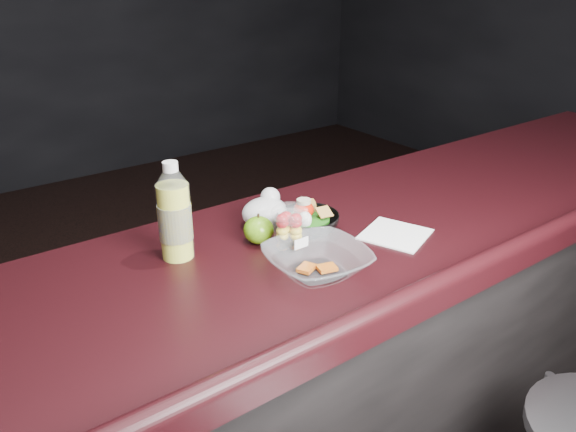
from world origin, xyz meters
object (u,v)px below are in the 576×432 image
(lemonade_bottle, at_px, (175,218))
(green_apple, at_px, (259,230))
(fruit_cup, at_px, (290,228))
(snack_bowl, at_px, (307,222))
(takeout_bowl, at_px, (317,261))

(lemonade_bottle, bearing_deg, green_apple, -15.50)
(fruit_cup, bearing_deg, green_apple, 108.03)
(snack_bowl, distance_m, takeout_bowl, 0.21)
(fruit_cup, distance_m, green_apple, 0.10)
(lemonade_bottle, distance_m, takeout_bowl, 0.36)
(fruit_cup, height_order, snack_bowl, fruit_cup)
(snack_bowl, bearing_deg, fruit_cup, -148.14)
(lemonade_bottle, height_order, takeout_bowl, lemonade_bottle)
(fruit_cup, xyz_separation_m, green_apple, (-0.03, 0.09, -0.03))
(fruit_cup, distance_m, takeout_bowl, 0.12)
(fruit_cup, bearing_deg, takeout_bowl, -93.08)
(fruit_cup, relative_size, takeout_bowl, 0.51)
(snack_bowl, bearing_deg, green_apple, 169.30)
(lemonade_bottle, height_order, snack_bowl, lemonade_bottle)
(lemonade_bottle, xyz_separation_m, green_apple, (0.20, -0.06, -0.07))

